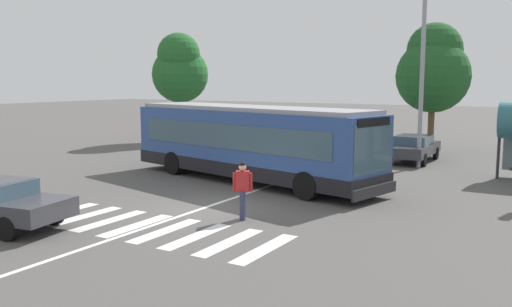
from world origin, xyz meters
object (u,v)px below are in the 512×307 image
parked_car_charcoal (413,147)px  twin_arm_street_lamp (423,54)px  parked_car_white (360,143)px  background_tree_left (180,69)px  parked_car_silver (319,139)px  background_tree_right (434,69)px  parked_car_blue (280,137)px  pedestrian_crossing_street (243,187)px  city_transit_bus (249,143)px

parked_car_charcoal → twin_arm_street_lamp: bearing=-67.7°
parked_car_white → background_tree_left: (-13.01, 1.06, 4.11)m
parked_car_silver → background_tree_right: (5.34, 3.85, 4.01)m
parked_car_blue → parked_car_white: same height
pedestrian_crossing_street → parked_car_blue: pedestrian_crossing_street is taller
parked_car_white → parked_car_blue: bearing=174.3°
parked_car_blue → city_transit_bus: bearing=-68.8°
parked_car_charcoal → background_tree_right: (-0.19, 4.57, 4.01)m
pedestrian_crossing_street → parked_car_blue: size_ratio=0.37×
city_transit_bus → twin_arm_street_lamp: size_ratio=1.44×
city_transit_bus → parked_car_white: size_ratio=2.60×
city_transit_bus → parked_car_blue: city_transit_bus is taller
city_transit_bus → background_tree_left: (-11.56, 10.12, 3.29)m
pedestrian_crossing_street → parked_car_blue: bearing=114.3°
city_transit_bus → parked_car_charcoal: size_ratio=2.68×
parked_car_blue → parked_car_silver: bearing=0.2°
city_transit_bus → parked_car_charcoal: bearing=63.8°
twin_arm_street_lamp → background_tree_right: bearing=98.1°
parked_car_silver → twin_arm_street_lamp: size_ratio=0.54×
parked_car_charcoal → background_tree_left: background_tree_left is taller
city_transit_bus → background_tree_right: bearing=72.8°
parked_car_charcoal → background_tree_left: 16.48m
parked_car_blue → parked_car_silver: 2.54m
parked_car_white → background_tree_right: bearing=58.2°
city_transit_bus → background_tree_left: background_tree_left is taller
city_transit_bus → parked_car_silver: city_transit_bus is taller
pedestrian_crossing_street → parked_car_charcoal: (1.29, 14.28, -0.20)m
parked_car_blue → twin_arm_street_lamp: (8.78, -2.44, 4.52)m
parked_car_white → parked_car_charcoal: size_ratio=1.03×
parked_car_silver → parked_car_white: size_ratio=0.98×
city_transit_bus → pedestrian_crossing_street: 6.25m
pedestrian_crossing_street → parked_car_charcoal: size_ratio=0.38×
parked_car_blue → background_tree_left: background_tree_left is taller
parked_car_blue → twin_arm_street_lamp: bearing=-15.5°
twin_arm_street_lamp → background_tree_left: twin_arm_street_lamp is taller
parked_car_charcoal → parked_car_blue: bearing=175.0°
twin_arm_street_lamp → background_tree_left: size_ratio=1.17×
twin_arm_street_lamp → background_tree_right: 6.38m
parked_car_silver → parked_car_charcoal: same height
parked_car_blue → twin_arm_street_lamp: size_ratio=0.55×
pedestrian_crossing_street → parked_car_white: 14.56m
pedestrian_crossing_street → twin_arm_street_lamp: size_ratio=0.20×
parked_car_silver → parked_car_white: (2.62, -0.53, 0.00)m
city_transit_bus → parked_car_silver: size_ratio=2.65×
city_transit_bus → background_tree_right: size_ratio=1.64×
city_transit_bus → parked_car_blue: 10.30m
parked_car_white → twin_arm_street_lamp: twin_arm_street_lamp is taller
parked_car_silver → twin_arm_street_lamp: (6.24, -2.45, 4.52)m
parked_car_white → parked_car_charcoal: 2.91m
parked_car_charcoal → twin_arm_street_lamp: twin_arm_street_lamp is taller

